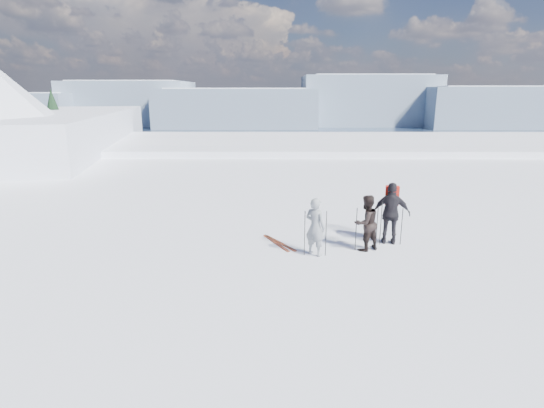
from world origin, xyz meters
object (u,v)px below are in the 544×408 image
at_px(skier_dark, 366,223).
at_px(skier_pack, 391,214).
at_px(skis_loose, 278,243).
at_px(skier_grey, 315,227).

relative_size(skier_dark, skier_pack, 0.87).
height_order(skier_pack, skis_loose, skier_pack).
bearing_deg(skier_dark, skier_pack, -176.65).
bearing_deg(skier_grey, skier_dark, -127.78).
height_order(skier_dark, skis_loose, skier_dark).
bearing_deg(skier_grey, skier_pack, -120.71).
relative_size(skier_pack, skis_loose, 1.26).
bearing_deg(skier_pack, skier_dark, 44.75).
relative_size(skier_grey, skis_loose, 1.11).
bearing_deg(skis_loose, skier_dark, -11.69).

